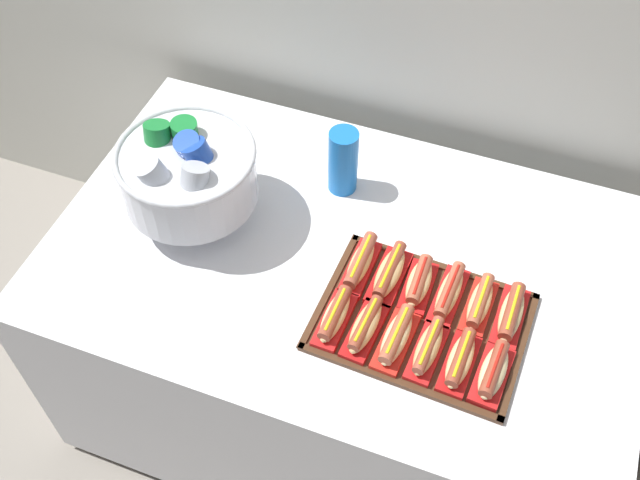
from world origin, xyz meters
TOP-DOWN VIEW (x-y plane):
  - ground_plane at (0.00, 0.00)m, footprint 10.00×10.00m
  - buffet_table at (0.00, 0.00)m, footprint 1.50×0.94m
  - serving_tray at (0.23, -0.13)m, footprint 0.49×0.38m
  - hot_dog_0 at (0.04, -0.20)m, footprint 0.06×0.17m
  - hot_dog_1 at (0.12, -0.20)m, footprint 0.07×0.17m
  - hot_dog_2 at (0.19, -0.21)m, footprint 0.08×0.18m
  - hot_dog_3 at (0.27, -0.21)m, footprint 0.07×0.17m
  - hot_dog_4 at (0.34, -0.21)m, footprint 0.07×0.17m
  - hot_dog_5 at (0.42, -0.22)m, footprint 0.08×0.16m
  - hot_dog_6 at (0.05, -0.04)m, footprint 0.06×0.17m
  - hot_dog_7 at (0.13, -0.04)m, footprint 0.08×0.18m
  - hot_dog_8 at (0.20, -0.04)m, footprint 0.07×0.16m
  - hot_dog_9 at (0.28, -0.05)m, footprint 0.07×0.18m
  - hot_dog_10 at (0.35, -0.05)m, footprint 0.07×0.16m
  - hot_dog_11 at (0.43, -0.05)m, footprint 0.07×0.18m
  - punch_bowl at (-0.42, -0.01)m, footprint 0.35×0.35m
  - cup_stack at (-0.09, 0.22)m, footprint 0.08×0.08m

SIDE VIEW (x-z plane):
  - ground_plane at x=0.00m, z-range 0.00..0.00m
  - buffet_table at x=0.00m, z-range 0.02..0.79m
  - serving_tray at x=0.23m, z-range 0.76..0.78m
  - hot_dog_11 at x=0.43m, z-range 0.77..0.83m
  - hot_dog_10 at x=0.35m, z-range 0.77..0.83m
  - hot_dog_4 at x=0.34m, z-range 0.77..0.83m
  - hot_dog_5 at x=0.42m, z-range 0.77..0.83m
  - hot_dog_9 at x=0.28m, z-range 0.77..0.83m
  - hot_dog_0 at x=0.04m, z-range 0.77..0.83m
  - hot_dog_8 at x=0.20m, z-range 0.77..0.83m
  - hot_dog_7 at x=0.13m, z-range 0.77..0.83m
  - hot_dog_1 at x=0.12m, z-range 0.77..0.83m
  - hot_dog_3 at x=0.27m, z-range 0.77..0.83m
  - hot_dog_2 at x=0.19m, z-range 0.77..0.84m
  - hot_dog_6 at x=0.05m, z-range 0.77..0.83m
  - cup_stack at x=-0.09m, z-range 0.77..0.96m
  - punch_bowl at x=-0.42m, z-range 0.79..1.06m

